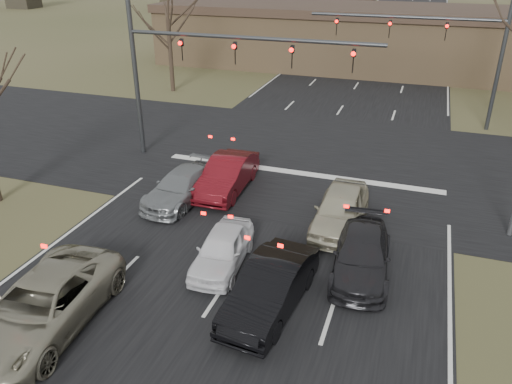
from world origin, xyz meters
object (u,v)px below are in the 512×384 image
car_grey_ahead (182,187)px  car_red_ahead (227,175)px  mast_arm_near (194,60)px  building (394,39)px  car_silver_suv (43,305)px  car_silver_ahead (340,209)px  streetlight_right_far (506,24)px  car_black_hatch (270,287)px  car_charcoal_sedan (362,255)px  mast_arm_far (451,41)px  car_white_sedan (222,249)px

car_grey_ahead → car_red_ahead: car_red_ahead is taller
mast_arm_near → car_grey_ahead: bearing=-74.4°
building → car_silver_suv: (-6.08, -37.88, -1.90)m
car_red_ahead → car_silver_ahead: (5.33, -1.63, 0.01)m
streetlight_right_far → car_black_hatch: 25.63m
car_charcoal_sedan → car_red_ahead: size_ratio=0.97×
streetlight_right_far → car_silver_suv: 30.41m
car_black_hatch → streetlight_right_far: bearing=78.1°
mast_arm_far → car_silver_ahead: 15.48m
mast_arm_far → streetlight_right_far: bearing=51.9°
mast_arm_near → car_silver_suv: bearing=-84.9°
streetlight_right_far → car_red_ahead: bearing=-125.1°
car_red_ahead → car_white_sedan: bearing=-71.4°
car_black_hatch → car_red_ahead: bearing=126.5°
car_black_hatch → car_silver_ahead: size_ratio=1.00×
car_white_sedan → car_charcoal_sedan: size_ratio=0.83×
car_white_sedan → car_black_hatch: 2.75m
car_silver_suv → car_silver_ahead: bearing=46.8°
car_charcoal_sedan → car_silver_ahead: bearing=109.2°
mast_arm_far → building: bearing=105.6°
mast_arm_far → car_silver_suv: (-10.26, -22.88, -4.25)m
mast_arm_near → car_red_ahead: (2.69, -2.86, -4.31)m
mast_arm_far → car_silver_ahead: mast_arm_far is taller
streetlight_right_far → car_red_ahead: size_ratio=2.17×
car_grey_ahead → car_silver_ahead: bearing=4.8°
mast_arm_near → car_black_hatch: size_ratio=2.68×
building → car_black_hatch: size_ratio=9.38×
mast_arm_far → car_red_ahead: size_ratio=2.41×
car_white_sedan → building: bearing=81.1°
car_charcoal_sedan → car_grey_ahead: (-8.00, 2.81, 0.01)m
car_black_hatch → car_red_ahead: car_red_ahead is taller
mast_arm_far → car_black_hatch: mast_arm_far is taller
car_white_sedan → car_grey_ahead: size_ratio=0.82×
mast_arm_near → car_black_hatch: (6.95, -10.00, -4.33)m
car_white_sedan → car_silver_ahead: bearing=44.9°
building → mast_arm_far: mast_arm_far is taller
car_silver_suv → car_charcoal_sedan: (8.08, 5.66, -0.12)m
car_black_hatch → mast_arm_far: bearing=83.0°
car_silver_suv → car_silver_ahead: size_ratio=1.22×
car_grey_ahead → car_silver_ahead: (6.79, -0.08, 0.11)m
building → car_grey_ahead: bearing=-101.5°
mast_arm_near → car_silver_ahead: mast_arm_near is taller
streetlight_right_far → car_white_sedan: (-9.82, -22.36, -4.95)m
car_silver_ahead → car_white_sedan: bearing=-130.5°
streetlight_right_far → car_charcoal_sedan: size_ratio=2.23×
car_white_sedan → car_silver_ahead: car_silver_ahead is taller
streetlight_right_far → car_white_sedan: bearing=-113.7°
car_silver_ahead → car_charcoal_sedan: bearing=-66.2°
streetlight_right_far → car_silver_ahead: streetlight_right_far is taller
car_grey_ahead → car_red_ahead: (1.46, 1.55, 0.10)m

